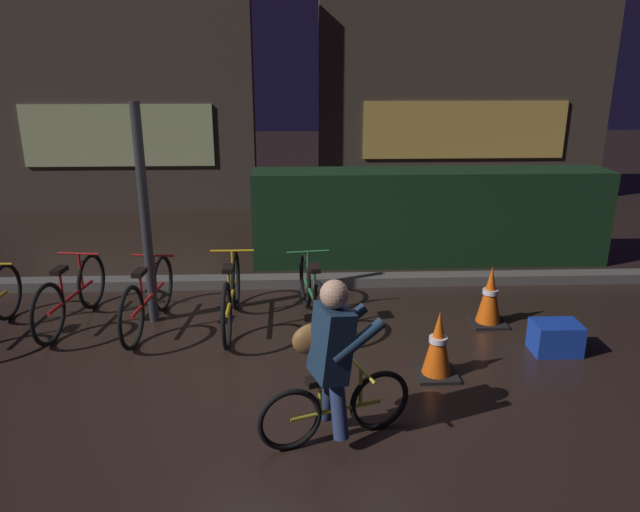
% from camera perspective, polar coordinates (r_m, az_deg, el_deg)
% --- Properties ---
extents(ground_plane, '(40.00, 40.00, 0.00)m').
position_cam_1_polar(ground_plane, '(5.44, -1.88, -11.05)').
color(ground_plane, black).
extents(sidewalk_curb, '(12.00, 0.24, 0.12)m').
position_cam_1_polar(sidewalk_curb, '(7.42, -2.05, -2.39)').
color(sidewalk_curb, '#56544F').
rests_on(sidewalk_curb, ground).
extents(hedge_row, '(4.80, 0.70, 1.28)m').
position_cam_1_polar(hedge_row, '(8.31, 10.39, 3.73)').
color(hedge_row, black).
rests_on(hedge_row, ground).
extents(storefront_left, '(4.87, 0.54, 4.69)m').
position_cam_1_polar(storefront_left, '(11.70, -18.85, 15.53)').
color(storefront_left, '#42382D').
rests_on(storefront_left, ground).
extents(storefront_right, '(5.68, 0.54, 4.72)m').
position_cam_1_polar(storefront_right, '(12.41, 13.68, 16.12)').
color(storefront_right, '#42382D').
rests_on(storefront_right, ground).
extents(street_post, '(0.10, 0.10, 2.29)m').
position_cam_1_polar(street_post, '(6.34, -16.38, 3.60)').
color(street_post, '#2D2D33').
rests_on(street_post, ground).
extents(parked_bike_left_mid, '(0.46, 1.54, 0.72)m').
position_cam_1_polar(parked_bike_left_mid, '(6.76, -22.68, -3.49)').
color(parked_bike_left_mid, black).
rests_on(parked_bike_left_mid, ground).
extents(parked_bike_center_left, '(0.46, 1.56, 0.72)m').
position_cam_1_polar(parked_bike_center_left, '(6.42, -16.12, -3.88)').
color(parked_bike_center_left, black).
rests_on(parked_bike_center_left, ground).
extents(parked_bike_center_right, '(0.46, 1.65, 0.76)m').
position_cam_1_polar(parked_bike_center_right, '(6.26, -8.46, -3.76)').
color(parked_bike_center_right, black).
rests_on(parked_bike_center_right, ground).
extents(parked_bike_right_mid, '(0.46, 1.56, 0.72)m').
position_cam_1_polar(parked_bike_right_mid, '(6.28, -0.78, -3.61)').
color(parked_bike_right_mid, black).
rests_on(parked_bike_right_mid, ground).
extents(traffic_cone_near, '(0.36, 0.36, 0.61)m').
position_cam_1_polar(traffic_cone_near, '(5.36, 11.21, -8.35)').
color(traffic_cone_near, black).
rests_on(traffic_cone_near, ground).
extents(traffic_cone_far, '(0.36, 0.36, 0.64)m').
position_cam_1_polar(traffic_cone_far, '(6.51, 15.93, -3.75)').
color(traffic_cone_far, black).
rests_on(traffic_cone_far, ground).
extents(blue_crate, '(0.44, 0.32, 0.30)m').
position_cam_1_polar(blue_crate, '(6.15, 21.58, -7.26)').
color(blue_crate, '#193DB7').
rests_on(blue_crate, ground).
extents(cyclist, '(1.14, 0.50, 1.25)m').
position_cam_1_polar(cyclist, '(4.29, 1.11, -10.00)').
color(cyclist, black).
rests_on(cyclist, ground).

